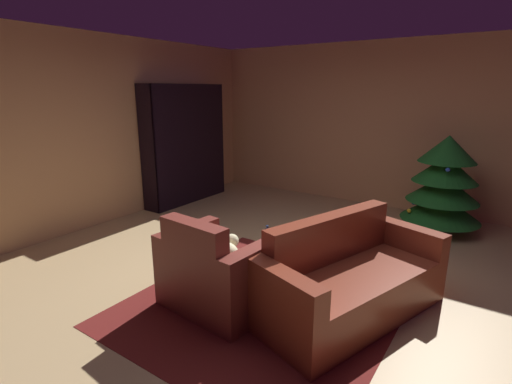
% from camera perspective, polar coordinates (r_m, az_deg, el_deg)
% --- Properties ---
extents(ground_plane, '(7.86, 7.86, 0.00)m').
position_cam_1_polar(ground_plane, '(4.10, 3.66, -13.08)').
color(ground_plane, tan).
extents(wall_back, '(6.35, 0.06, 2.69)m').
position_cam_1_polar(wall_back, '(6.71, 18.57, 9.31)').
color(wall_back, tan).
rests_on(wall_back, ground).
extents(wall_left, '(0.06, 6.67, 2.69)m').
position_cam_1_polar(wall_left, '(5.89, -23.77, 8.11)').
color(wall_left, tan).
rests_on(wall_left, ground).
extents(area_rug, '(2.27, 2.42, 0.01)m').
position_cam_1_polar(area_rug, '(3.71, 1.29, -16.22)').
color(area_rug, maroon).
rests_on(area_rug, ground).
extents(bookshelf_unit, '(0.35, 1.66, 2.01)m').
position_cam_1_polar(bookshelf_unit, '(6.85, -9.76, 7.08)').
color(bookshelf_unit, black).
rests_on(bookshelf_unit, ground).
extents(armchair_red, '(1.01, 0.80, 0.88)m').
position_cam_1_polar(armchair_red, '(3.55, -5.92, -12.07)').
color(armchair_red, maroon).
rests_on(armchair_red, ground).
extents(couch_red, '(1.28, 1.92, 0.84)m').
position_cam_1_polar(couch_red, '(3.55, 13.75, -12.84)').
color(couch_red, maroon).
rests_on(couch_red, ground).
extents(coffee_table, '(0.61, 0.61, 0.42)m').
position_cam_1_polar(coffee_table, '(3.59, 4.12, -10.67)').
color(coffee_table, black).
rests_on(coffee_table, ground).
extents(book_stack_on_table, '(0.19, 0.19, 0.07)m').
position_cam_1_polar(book_stack_on_table, '(3.55, 4.28, -9.62)').
color(book_stack_on_table, gold).
rests_on(book_stack_on_table, coffee_table).
extents(bottle_on_table, '(0.07, 0.07, 0.30)m').
position_cam_1_polar(bottle_on_table, '(3.58, 1.66, -7.79)').
color(bottle_on_table, navy).
rests_on(bottle_on_table, coffee_table).
extents(decorated_tree, '(1.05, 1.05, 1.34)m').
position_cam_1_polar(decorated_tree, '(5.85, 26.16, 1.10)').
color(decorated_tree, brown).
rests_on(decorated_tree, ground).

